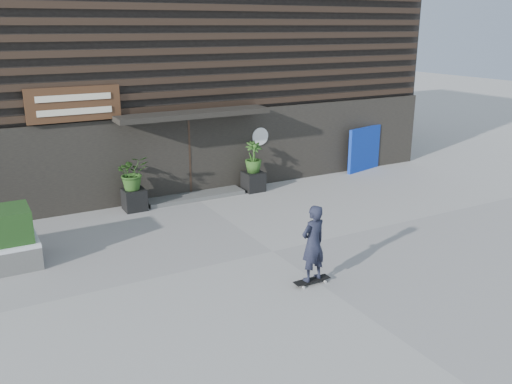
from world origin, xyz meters
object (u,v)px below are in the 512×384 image
planter_pot_left (134,200)px  blue_tarp (364,149)px  planter_pot_right (253,181)px  skateboarder (313,244)px

planter_pot_left → blue_tarp: size_ratio=0.36×
planter_pot_left → planter_pot_right: (3.80, 0.00, 0.00)m
skateboarder → planter_pot_left: bearing=105.9°
planter_pot_right → skateboarder: (-2.04, -6.18, 0.57)m
planter_pot_left → blue_tarp: 8.46m
planter_pot_left → skateboarder: bearing=-74.1°
planter_pot_left → blue_tarp: (8.44, 0.30, 0.47)m
planter_pot_right → blue_tarp: bearing=3.7°
planter_pot_right → skateboarder: 6.53m
planter_pot_left → skateboarder: size_ratio=0.36×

